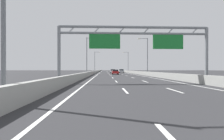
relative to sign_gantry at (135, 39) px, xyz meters
The scene contains 48 objects.
ground_plane 81.13m from the sign_gantry, 90.04° to the left, with size 260.00×260.00×0.00m, color #2D2D30.
lane_dash_left_1 8.32m from the sign_gantry, 105.96° to the right, with size 0.16×3.00×0.01m, color white.
lane_dash_left_2 5.74m from the sign_gantry, 126.86° to the left, with size 0.16×3.00×0.01m, color white.
lane_dash_left_3 12.60m from the sign_gantry, 99.21° to the left, with size 0.16×3.00×0.01m, color white.
lane_dash_left_4 21.13m from the sign_gantry, 95.20° to the left, with size 0.16×3.00×0.01m, color white.
lane_dash_left_5 29.94m from the sign_gantry, 93.62° to the left, with size 0.16×3.00×0.01m, color white.
lane_dash_left_6 38.83m from the sign_gantry, 92.77° to the left, with size 0.16×3.00×0.01m, color white.
lane_dash_left_7 47.77m from the sign_gantry, 92.25° to the left, with size 0.16×3.00×0.01m, color white.
lane_dash_left_8 56.72m from the sign_gantry, 91.89° to the left, with size 0.16×3.00×0.01m, color white.
lane_dash_left_9 65.69m from the sign_gantry, 91.63° to the left, with size 0.16×3.00×0.01m, color white.
lane_dash_left_10 74.66m from the sign_gantry, 91.43° to the left, with size 0.16×3.00×0.01m, color white.
lane_dash_left_11 83.65m from the sign_gantry, 91.28° to the left, with size 0.16×3.00×0.01m, color white.
lane_dash_left_12 92.63m from the sign_gantry, 91.15° to the left, with size 0.16×3.00×0.01m, color white.
lane_dash_left_13 101.62m from the sign_gantry, 91.05° to the left, with size 0.16×3.00×0.01m, color white.
lane_dash_left_14 110.61m from the sign_gantry, 90.97° to the left, with size 0.16×3.00×0.01m, color white.
lane_dash_left_15 119.60m from the sign_gantry, 90.89° to the left, with size 0.16×3.00×0.01m, color white.
lane_dash_left_16 128.59m from the sign_gantry, 90.83° to the left, with size 0.16×3.00×0.01m, color white.
lane_dash_left_17 137.58m from the sign_gantry, 90.78° to the left, with size 0.16×3.00×0.01m, color white.
lane_dash_right_1 8.29m from the sign_gantry, 75.07° to the right, with size 0.16×3.00×0.01m, color white.
lane_dash_right_2 5.70m from the sign_gantry, 55.05° to the left, with size 0.16×3.00×0.01m, color white.
lane_dash_right_3 12.58m from the sign_gantry, 81.40° to the left, with size 0.16×3.00×0.01m, color white.
lane_dash_right_4 21.12m from the sign_gantry, 85.15° to the left, with size 0.16×3.00×0.01m, color white.
lane_dash_right_5 29.93m from the sign_gantry, 86.63° to the left, with size 0.16×3.00×0.01m, color white.
lane_dash_right_6 38.83m from the sign_gantry, 87.42° to the left, with size 0.16×3.00×0.01m, color white.
lane_dash_right_7 47.76m from the sign_gantry, 87.91° to the left, with size 0.16×3.00×0.01m, color white.
lane_dash_right_8 56.72m from the sign_gantry, 88.24° to the left, with size 0.16×3.00×0.01m, color white.
lane_dash_right_9 65.69m from the sign_gantry, 88.48° to the left, with size 0.16×3.00×0.01m, color white.
lane_dash_right_10 74.66m from the sign_gantry, 88.66° to the left, with size 0.16×3.00×0.01m, color white.
lane_dash_right_11 83.64m from the sign_gantry, 88.81° to the left, with size 0.16×3.00×0.01m, color white.
lane_dash_right_12 92.63m from the sign_gantry, 88.92° to the left, with size 0.16×3.00×0.01m, color white.
lane_dash_right_13 101.61m from the sign_gantry, 89.02° to the left, with size 0.16×3.00×0.01m, color white.
lane_dash_right_14 110.60m from the sign_gantry, 89.10° to the left, with size 0.16×3.00×0.01m, color white.
lane_dash_right_15 119.60m from the sign_gantry, 89.17° to the left, with size 0.16×3.00×0.01m, color white.
lane_dash_right_16 128.59m from the sign_gantry, 89.23° to the left, with size 0.16×3.00×0.01m, color white.
lane_dash_right_17 137.58m from the sign_gantry, 89.28° to the left, with size 0.16×3.00×0.01m, color white.
edge_line_left 69.36m from the sign_gantry, 94.40° to the left, with size 0.16×176.00×0.01m, color white.
edge_line_right 69.35m from the sign_gantry, 85.70° to the left, with size 0.16×176.00×0.01m, color white.
barrier_left 91.36m from the sign_gantry, 94.38° to the left, with size 0.45×220.00×0.95m.
barrier_right 91.35m from the sign_gantry, 85.70° to the left, with size 0.45×220.00×0.95m.
sign_gantry is the anchor object (origin of this frame).
streetlamp_left_mid 25.56m from the sign_gantry, 107.14° to the left, with size 2.58×0.28×9.50m.
streetlamp_right_mid 25.52m from the sign_gantry, 73.14° to the left, with size 2.58×0.28×9.50m.
streetlamp_left_far 60.40m from the sign_gantry, 97.16° to the left, with size 2.58×0.28×9.50m.
streetlamp_right_far 60.38m from the sign_gantry, 82.96° to the left, with size 2.58×0.28×9.50m.
orange_car 105.82m from the sign_gantry, 88.02° to the left, with size 1.82×4.28×1.35m.
white_car 46.81m from the sign_gantry, 90.23° to the left, with size 1.79×4.10×1.50m.
red_car 30.81m from the sign_gantry, 90.39° to the left, with size 1.76×4.58×1.40m.
silver_car 52.66m from the sign_gantry, 85.91° to the left, with size 1.86×4.58×1.51m.
Camera 1 is at (-3.29, 0.24, 1.56)m, focal length 27.46 mm.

